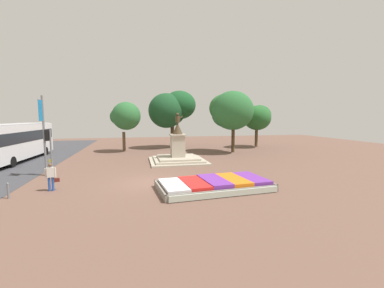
% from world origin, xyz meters
% --- Properties ---
extents(ground_plane, '(73.14, 73.14, 0.00)m').
position_xyz_m(ground_plane, '(0.00, 0.00, 0.00)').
color(ground_plane, brown).
extents(flower_planter, '(6.70, 3.90, 0.59)m').
position_xyz_m(flower_planter, '(3.64, -2.22, 0.26)').
color(flower_planter, '#38281C').
rests_on(flower_planter, ground_plane).
extents(statue_monument, '(5.07, 5.07, 4.51)m').
position_xyz_m(statue_monument, '(2.92, 7.09, 0.74)').
color(statue_monument, '#B2A893').
rests_on(statue_monument, ground_plane).
extents(traffic_light_mid_block, '(0.41, 0.28, 3.28)m').
position_xyz_m(traffic_light_mid_block, '(-6.80, 3.60, 2.27)').
color(traffic_light_mid_block, slate).
rests_on(traffic_light_mid_block, ground_plane).
extents(banner_pole, '(0.16, 0.72, 5.63)m').
position_xyz_m(banner_pole, '(-7.06, 3.52, 3.03)').
color(banner_pole, slate).
rests_on(banner_pole, ground_plane).
extents(city_bus, '(3.22, 11.36, 3.50)m').
position_xyz_m(city_bus, '(-11.87, 10.59, 2.01)').
color(city_bus, silver).
rests_on(city_bus, ground_plane).
extents(pedestrian_with_handbag, '(0.72, 0.33, 1.58)m').
position_xyz_m(pedestrian_with_handbag, '(-5.49, -0.60, 0.88)').
color(pedestrian_with_handbag, '#264CA5').
rests_on(pedestrian_with_handbag, ground_plane).
extents(kerb_bollard_mid_b, '(0.12, 0.12, 0.83)m').
position_xyz_m(kerb_bollard_mid_b, '(-7.22, -1.61, 0.43)').
color(kerb_bollard_mid_b, slate).
rests_on(kerb_bollard_mid_b, ground_plane).
extents(park_tree_far_left, '(4.63, 4.41, 5.76)m').
position_xyz_m(park_tree_far_left, '(15.25, 16.20, 4.15)').
color(park_tree_far_left, brown).
rests_on(park_tree_far_left, ground_plane).
extents(park_tree_behind_statue, '(6.35, 5.13, 7.61)m').
position_xyz_m(park_tree_behind_statue, '(3.83, 17.95, 5.18)').
color(park_tree_behind_statue, '#4C3823').
rests_on(park_tree_behind_statue, ground_plane).
extents(park_tree_far_right, '(4.72, 5.84, 7.04)m').
position_xyz_m(park_tree_far_right, '(9.77, 12.17, 4.82)').
color(park_tree_far_right, '#4C3823').
rests_on(park_tree_far_right, ground_plane).
extents(park_tree_street_side, '(3.58, 3.66, 5.89)m').
position_xyz_m(park_tree_street_side, '(-2.04, 15.36, 4.21)').
color(park_tree_street_side, brown).
rests_on(park_tree_street_side, ground_plane).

